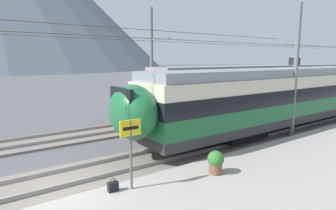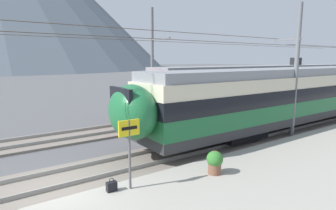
% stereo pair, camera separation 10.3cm
% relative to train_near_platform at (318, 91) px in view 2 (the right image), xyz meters
% --- Properties ---
extents(ground_plane, '(400.00, 400.00, 0.00)m').
position_rel_train_near_platform_xyz_m(ground_plane, '(-17.86, -0.80, -2.23)').
color(ground_plane, '#565659').
extents(track_near, '(120.00, 3.00, 0.28)m').
position_rel_train_near_platform_xyz_m(track_near, '(-17.86, -0.00, -2.16)').
color(track_near, slate).
rests_on(track_near, ground).
extents(track_far, '(120.00, 3.00, 0.28)m').
position_rel_train_near_platform_xyz_m(track_far, '(-17.86, 5.77, -2.16)').
color(track_far, slate).
rests_on(track_far, ground).
extents(train_near_platform, '(30.48, 2.94, 4.27)m').
position_rel_train_near_platform_xyz_m(train_near_platform, '(0.00, 0.00, 0.00)').
color(train_near_platform, '#2D2D30').
rests_on(train_near_platform, track_near).
extents(train_far_track, '(26.70, 3.00, 4.27)m').
position_rel_train_near_platform_xyz_m(train_far_track, '(2.23, 5.77, -0.00)').
color(train_far_track, '#2D2D30').
rests_on(train_far_track, track_far).
extents(catenary_mast_mid, '(40.65, 1.67, 7.35)m').
position_rel_train_near_platform_xyz_m(catenary_mast_mid, '(-5.17, -1.27, 1.59)').
color(catenary_mast_mid, slate).
rests_on(catenary_mast_mid, ground).
extents(catenary_mast_far_side, '(40.65, 2.41, 8.07)m').
position_rel_train_near_platform_xyz_m(catenary_mast_far_side, '(-8.65, 7.74, 1.96)').
color(catenary_mast_far_side, slate).
rests_on(catenary_mast_far_side, ground).
extents(platform_sign, '(0.70, 0.08, 2.23)m').
position_rel_train_near_platform_xyz_m(platform_sign, '(-15.88, -2.46, -0.27)').
color(platform_sign, '#59595B').
rests_on(platform_sign, platform_slab).
extents(handbag_near_sign, '(0.32, 0.18, 0.43)m').
position_rel_train_near_platform_xyz_m(handbag_near_sign, '(-16.44, -2.29, -1.74)').
color(handbag_near_sign, black).
rests_on(handbag_near_sign, platform_slab).
extents(potted_plant_platform_edge, '(0.59, 0.59, 0.84)m').
position_rel_train_near_platform_xyz_m(potted_plant_platform_edge, '(-12.86, -3.13, -1.43)').
color(potted_plant_platform_edge, brown).
rests_on(potted_plant_platform_edge, platform_slab).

